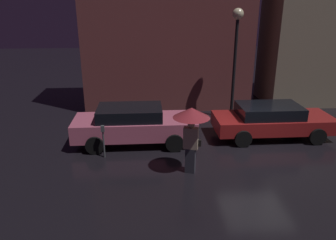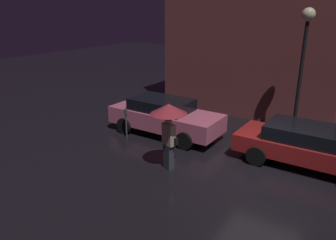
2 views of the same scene
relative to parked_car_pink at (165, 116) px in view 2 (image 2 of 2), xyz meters
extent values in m
plane|color=black|center=(4.57, -1.28, -0.79)|extent=(60.00, 60.00, 0.00)
cube|color=brown|center=(1.63, 5.22, 3.24)|extent=(8.30, 3.00, 8.05)
cube|color=#DB6684|center=(0.04, 0.00, -0.11)|extent=(4.66, 1.78, 0.69)
cube|color=black|center=(-0.15, 0.00, 0.46)|extent=(2.43, 1.56, 0.45)
cylinder|color=black|center=(1.49, 0.88, -0.45)|extent=(0.67, 0.22, 0.67)
cylinder|color=black|center=(1.49, -0.88, -0.45)|extent=(0.67, 0.22, 0.67)
cylinder|color=black|center=(-1.40, 0.88, -0.45)|extent=(0.67, 0.22, 0.67)
cylinder|color=black|center=(-1.40, -0.88, -0.45)|extent=(0.67, 0.22, 0.67)
cube|color=maroon|center=(5.56, 0.25, -0.18)|extent=(4.70, 1.82, 0.56)
cube|color=black|center=(5.38, 0.25, 0.33)|extent=(2.44, 1.60, 0.45)
cylinder|color=black|center=(4.11, 1.16, -0.46)|extent=(0.66, 0.22, 0.66)
cylinder|color=black|center=(4.11, -0.66, -0.46)|extent=(0.66, 0.22, 0.66)
cube|color=#383842|center=(1.85, -2.48, -0.36)|extent=(0.37, 0.30, 0.84)
cube|color=#D1B293|center=(1.85, -2.48, 0.41)|extent=(0.50, 0.35, 0.70)
sphere|color=tan|center=(1.85, -2.48, 0.87)|extent=(0.23, 0.23, 0.23)
cylinder|color=black|center=(1.85, -2.48, 0.68)|extent=(0.02, 0.02, 0.82)
cone|color=#B2333D|center=(1.85, -2.48, 1.24)|extent=(1.15, 1.15, 0.32)
cube|color=black|center=(2.10, -2.48, 0.23)|extent=(0.18, 0.15, 0.22)
cylinder|color=#4C5154|center=(-1.04, -1.19, -0.30)|extent=(0.06, 0.06, 0.98)
cube|color=#4C5154|center=(-1.04, -1.19, 0.30)|extent=(0.12, 0.10, 0.22)
cylinder|color=black|center=(4.49, 2.59, 1.45)|extent=(0.14, 0.14, 4.48)
sphere|color=#F9EAB7|center=(4.49, 2.59, 3.94)|extent=(0.49, 0.49, 0.49)
camera|label=1|loc=(0.46, -11.82, 4.41)|focal=35.00mm
camera|label=2|loc=(7.14, -10.42, 4.17)|focal=35.00mm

